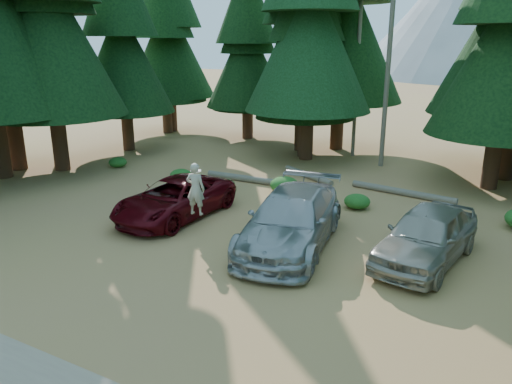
% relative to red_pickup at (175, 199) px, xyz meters
% --- Properties ---
extents(ground, '(160.00, 160.00, 0.00)m').
position_rel_red_pickup_xyz_m(ground, '(3.80, -3.25, -0.71)').
color(ground, tan).
rests_on(ground, ground).
extents(forest_belt_north, '(36.00, 7.00, 22.00)m').
position_rel_red_pickup_xyz_m(forest_belt_north, '(3.80, 11.75, -0.71)').
color(forest_belt_north, black).
rests_on(forest_belt_north, ground).
extents(snag_front, '(0.24, 0.24, 12.00)m').
position_rel_red_pickup_xyz_m(snag_front, '(4.60, 11.25, 5.29)').
color(snag_front, '#655B50').
rests_on(snag_front, ground).
extents(snag_back, '(0.20, 0.20, 10.00)m').
position_rel_red_pickup_xyz_m(snag_back, '(2.60, 12.75, 4.29)').
color(snag_back, '#655B50').
rests_on(snag_back, ground).
extents(red_pickup, '(2.58, 5.23, 1.43)m').
position_rel_red_pickup_xyz_m(red_pickup, '(0.00, 0.00, 0.00)').
color(red_pickup, '#50060D').
rests_on(red_pickup, ground).
extents(silver_minivan_center, '(3.40, 6.32, 1.74)m').
position_rel_red_pickup_xyz_m(silver_minivan_center, '(4.85, -0.39, 0.16)').
color(silver_minivan_center, '#A8ABB0').
rests_on(silver_minivan_center, ground).
extents(silver_minivan_right, '(2.67, 5.07, 1.65)m').
position_rel_red_pickup_xyz_m(silver_minivan_right, '(8.81, 0.45, 0.11)').
color(silver_minivan_right, '#A7A194').
rests_on(silver_minivan_right, ground).
extents(frisbee_player, '(0.71, 0.53, 1.79)m').
position_rel_red_pickup_xyz_m(frisbee_player, '(1.48, -0.75, 0.79)').
color(frisbee_player, beige).
rests_on(frisbee_player, ground).
extents(log_left, '(4.18, 0.39, 0.30)m').
position_rel_red_pickup_xyz_m(log_left, '(0.05, 5.33, -0.56)').
color(log_left, '#655B50').
rests_on(log_left, ground).
extents(log_mid, '(3.05, 1.86, 0.27)m').
position_rel_red_pickup_xyz_m(log_mid, '(2.22, 7.25, -0.58)').
color(log_mid, '#655B50').
rests_on(log_mid, ground).
extents(log_right, '(4.45, 0.90, 0.29)m').
position_rel_red_pickup_xyz_m(log_right, '(6.74, 6.66, -0.57)').
color(log_right, '#655B50').
rests_on(log_right, ground).
extents(shrub_far_left, '(1.01, 1.01, 0.55)m').
position_rel_red_pickup_xyz_m(shrub_far_left, '(-2.75, 4.02, -0.44)').
color(shrub_far_left, '#1B5A1D').
rests_on(shrub_far_left, ground).
extents(shrub_left, '(0.87, 0.87, 0.48)m').
position_rel_red_pickup_xyz_m(shrub_left, '(-0.22, 3.80, -0.47)').
color(shrub_left, '#1B5A1D').
rests_on(shrub_left, ground).
extents(shrub_center_left, '(1.22, 1.22, 0.67)m').
position_rel_red_pickup_xyz_m(shrub_center_left, '(2.20, 4.70, -0.38)').
color(shrub_center_left, '#1B5A1D').
rests_on(shrub_center_left, ground).
extents(shrub_center_right, '(1.01, 1.01, 0.55)m').
position_rel_red_pickup_xyz_m(shrub_center_right, '(5.57, 4.16, -0.44)').
color(shrub_center_right, '#1B5A1D').
rests_on(shrub_center_right, ground).
extents(shrub_right, '(0.82, 0.82, 0.45)m').
position_rel_red_pickup_xyz_m(shrub_right, '(9.18, 3.57, -0.49)').
color(shrub_right, '#1B5A1D').
rests_on(shrub_right, ground).
extents(shrub_edge_west, '(0.92, 0.92, 0.51)m').
position_rel_red_pickup_xyz_m(shrub_edge_west, '(-7.14, 4.57, -0.46)').
color(shrub_edge_west, '#1B5A1D').
rests_on(shrub_edge_west, ground).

